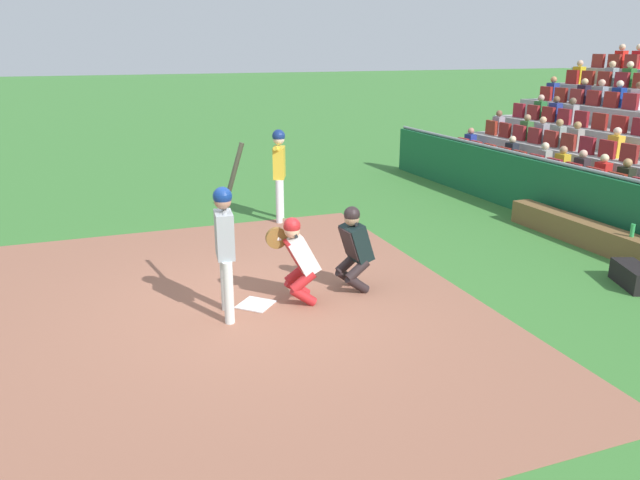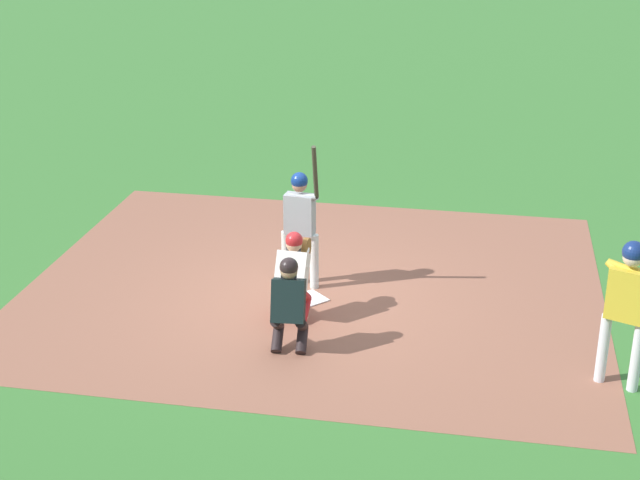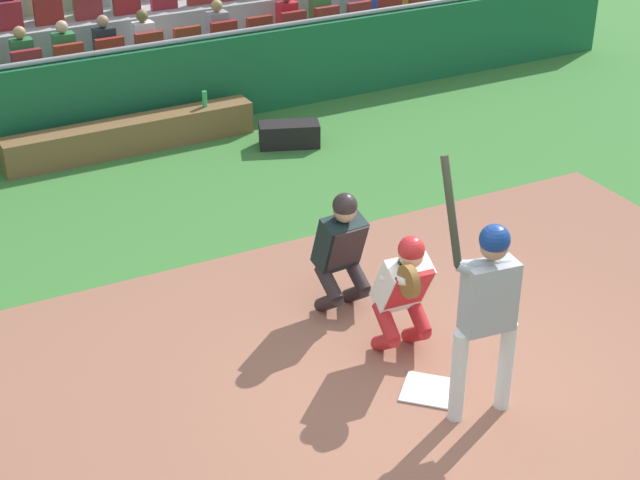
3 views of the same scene
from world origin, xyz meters
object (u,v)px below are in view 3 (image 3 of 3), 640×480
catcher_crouching (404,288)px  home_plate_umpire (342,247)px  home_plate_marker (428,390)px  dugout_bench (131,135)px  equipment_duffel_bag (289,134)px  water_bottle_on_bench (205,99)px  batter_at_plate (487,300)px

catcher_crouching → home_plate_umpire: home_plate_umpire is taller
home_plate_marker → dugout_bench: size_ratio=0.13×
dugout_bench → equipment_duffel_bag: bearing=155.7°
home_plate_marker → water_bottle_on_bench: 6.41m
catcher_crouching → equipment_duffel_bag: catcher_crouching is taller
home_plate_umpire → dugout_bench: home_plate_umpire is taller
dugout_bench → water_bottle_on_bench: size_ratio=15.58×
home_plate_marker → water_bottle_on_bench: (-0.59, -6.36, 0.53)m
batter_at_plate → catcher_crouching: bearing=-84.9°
home_plate_marker → dugout_bench: 6.39m
catcher_crouching → dugout_bench: bearing=-84.2°
batter_at_plate → dugout_bench: batter_at_plate is taller
catcher_crouching → water_bottle_on_bench: bearing=-94.8°
catcher_crouching → home_plate_umpire: 0.93m
water_bottle_on_bench → dugout_bench: bearing=-0.7°
home_plate_marker → catcher_crouching: bearing=-100.0°
home_plate_umpire → water_bottle_on_bench: 4.89m
batter_at_plate → equipment_duffel_bag: batter_at_plate is taller
home_plate_umpire → water_bottle_on_bench: size_ratio=5.94×
catcher_crouching → equipment_duffel_bag: (-1.35, -4.91, -0.55)m
batter_at_plate → water_bottle_on_bench: bearing=-93.3°
water_bottle_on_bench → home_plate_marker: bearing=84.7°
equipment_duffel_bag → batter_at_plate: bearing=99.7°
batter_at_plate → home_plate_umpire: size_ratio=1.75×
home_plate_marker → equipment_duffel_bag: size_ratio=0.54×
batter_at_plate → catcher_crouching: 1.11m
home_plate_umpire → dugout_bench: 4.91m
equipment_duffel_bag → catcher_crouching: bearing=96.3°
batter_at_plate → catcher_crouching: (0.09, -1.03, -0.40)m
home_plate_umpire → home_plate_marker: bearing=90.3°
batter_at_plate → dugout_bench: bearing=-84.3°
batter_at_plate → water_bottle_on_bench: 6.83m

